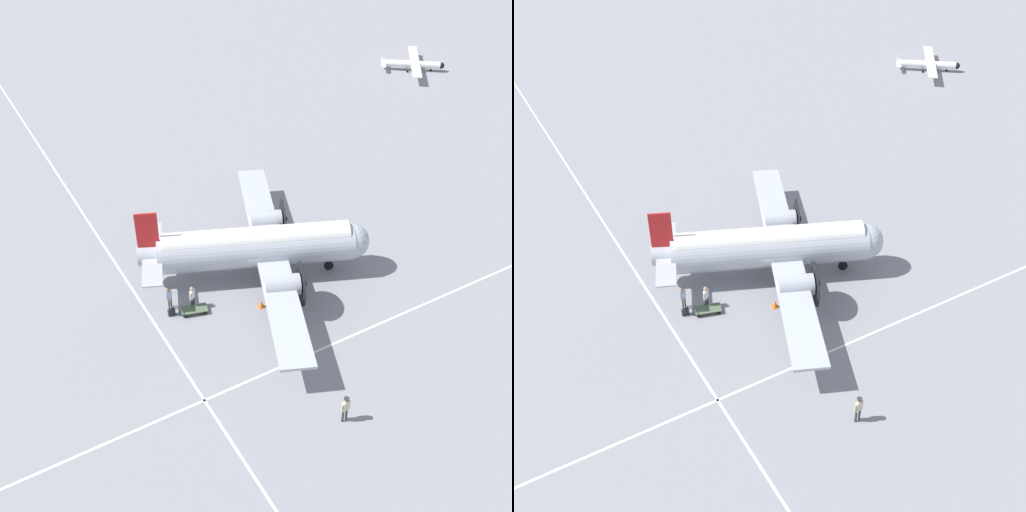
# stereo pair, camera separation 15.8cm
# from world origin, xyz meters

# --- Properties ---
(ground_plane) EXTENTS (300.00, 300.00, 0.00)m
(ground_plane) POSITION_xyz_m (0.00, 0.00, 0.00)
(ground_plane) COLOR gray
(apron_line_eastwest) EXTENTS (120.00, 0.16, 0.01)m
(apron_line_eastwest) POSITION_xyz_m (0.00, 8.65, 0.00)
(apron_line_eastwest) COLOR silver
(apron_line_eastwest) RESTS_ON ground_plane
(apron_line_northsouth) EXTENTS (0.16, 120.00, 0.01)m
(apron_line_northsouth) POSITION_xyz_m (8.51, 0.00, 0.00)
(apron_line_northsouth) COLOR silver
(apron_line_northsouth) RESTS_ON ground_plane
(airliner_main) EXTENTS (16.55, 22.05, 6.07)m
(airliner_main) POSITION_xyz_m (-0.43, 0.18, 2.61)
(airliner_main) COLOR #ADB2BC
(airliner_main) RESTS_ON ground_plane
(crew_foreground) EXTENTS (0.64, 0.34, 1.88)m
(crew_foreground) POSITION_xyz_m (2.19, 13.93, 1.18)
(crew_foreground) COLOR #2D2D33
(crew_foreground) RESTS_ON ground_plane
(passenger_boarding) EXTENTS (0.52, 0.41, 1.82)m
(passenger_boarding) POSITION_xyz_m (5.55, 0.89, 1.11)
(passenger_boarding) COLOR #2D2D33
(passenger_boarding) RESTS_ON ground_plane
(ramp_agent) EXTENTS (0.50, 0.36, 1.68)m
(ramp_agent) POSITION_xyz_m (6.92, 0.14, 1.03)
(ramp_agent) COLOR #473D2D
(ramp_agent) RESTS_ON ground_plane
(suitcase_near_door) EXTENTS (0.49, 0.20, 0.59)m
(suitcase_near_door) POSITION_xyz_m (7.15, 0.87, 0.28)
(suitcase_near_door) COLOR #232328
(suitcase_near_door) RESTS_ON ground_plane
(baggage_cart) EXTENTS (2.00, 1.39, 0.56)m
(baggage_cart) POSITION_xyz_m (5.72, 1.38, 0.27)
(baggage_cart) COLOR #4C6047
(baggage_cart) RESTS_ON ground_plane
(light_aircraft_distant) EXTENTS (7.82, 8.90, 2.00)m
(light_aircraft_distant) POSITION_xyz_m (-36.59, -24.97, 0.83)
(light_aircraft_distant) COLOR white
(light_aircraft_distant) RESTS_ON ground_plane
(traffic_cone) EXTENTS (0.43, 0.43, 0.57)m
(traffic_cone) POSITION_xyz_m (1.43, 3.22, 0.26)
(traffic_cone) COLOR orange
(traffic_cone) RESTS_ON ground_plane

